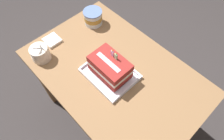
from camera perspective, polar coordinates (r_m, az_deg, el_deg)
ground_plane at (r=1.95m, az=0.42°, el=-12.33°), size 8.00×8.00×0.00m
dining_table at (r=1.36m, az=0.59°, el=-2.86°), size 1.14×0.75×0.76m
foil_tray at (r=1.25m, az=-0.65°, el=-1.01°), size 0.31×0.25×0.02m
birthday_cake at (r=1.18m, az=-0.68°, el=0.97°), size 0.23×0.15×0.17m
bowl_stack at (r=1.36m, az=-19.66°, el=4.44°), size 0.12×0.12×0.14m
ice_cream_tub at (r=1.50m, az=-5.39°, el=14.66°), size 0.14×0.14×0.11m
napkin_pile at (r=1.46m, az=-16.59°, el=8.09°), size 0.10×0.10×0.02m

